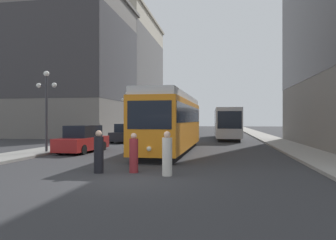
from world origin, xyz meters
The scene contains 14 objects.
ground_plane centered at (0.00, 0.00, 0.00)m, with size 200.00×200.00×0.00m, color #303033.
sidewalk_left centered at (-8.67, 40.00, 0.07)m, with size 2.72×120.00×0.15m, color gray.
sidewalk_right centered at (8.67, 40.00, 0.07)m, with size 2.72×120.00×0.15m, color gray.
streetcar centered at (-0.03, 10.24, 2.10)m, with size 2.83×13.08×3.89m.
transit_bus centered at (3.90, 26.10, 1.95)m, with size 2.99×12.95×3.45m.
parked_car_left_near centered at (-6.01, 9.07, 0.84)m, with size 2.07×4.92×1.82m.
parked_car_left_mid centered at (-6.01, 18.92, 0.84)m, with size 2.05×4.80×1.82m.
pedestrian_crossing_near centered at (1.21, 1.11, 0.82)m, with size 0.39×0.39×1.75m.
pedestrian_crossing_far centered at (-0.29, 1.61, 0.77)m, with size 0.37×0.37×1.65m.
pedestrian_on_sidewalk centered at (-1.69, 1.28, 0.82)m, with size 0.40×0.40×1.77m.
lamp_post_left_near centered at (-7.92, 7.73, 3.61)m, with size 1.41×0.36×5.24m.
lamp_post_left_far centered at (-7.92, 25.35, 3.75)m, with size 1.41×0.36×5.47m.
building_left_corner centered at (-17.03, 48.77, 11.55)m, with size 14.60×23.35×22.44m.
building_left_midblock centered at (-16.83, 30.00, 9.93)m, with size 14.20×16.84×19.32m.
Camera 1 is at (3.31, -10.99, 2.19)m, focal length 33.44 mm.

